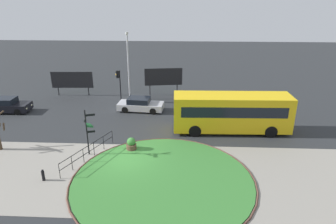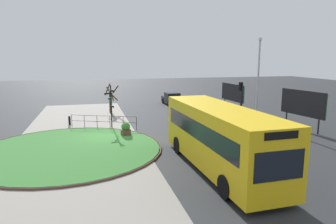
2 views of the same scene
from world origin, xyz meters
TOP-DOWN VIEW (x-y plane):
  - ground at (0.00, 0.00)m, footprint 120.00×120.00m
  - sidewalk_paving at (0.00, -1.87)m, footprint 32.00×8.25m
  - grass_island at (2.79, -2.40)m, footprint 11.19×11.19m
  - grass_kerb_ring at (2.79, -2.40)m, footprint 11.50×11.50m
  - signpost_directional at (-2.68, 0.63)m, footprint 0.68×0.77m
  - bollard_foreground at (-4.61, -2.75)m, footprint 0.19×0.19m
  - railing_grass_edge at (-2.55, -0.02)m, footprint 2.24×5.01m
  - bus_yellow at (8.03, 5.19)m, footprint 9.67×2.76m
  - car_near_lane at (-0.26, 9.67)m, footprint 4.63×2.20m
  - car_far_lane at (-13.24, 8.68)m, footprint 4.13×1.92m
  - traffic_light_near at (-2.85, 12.18)m, footprint 0.48×0.32m
  - lamppost_tall at (-1.93, 13.28)m, footprint 0.32×0.32m
  - billboard_left at (-8.68, 14.31)m, footprint 4.75×0.37m
  - billboard_right at (1.73, 15.07)m, footprint 4.29×0.78m
  - planter_near_signpost at (0.20, 1.43)m, footprint 0.75×0.75m
  - street_tree_bare at (-9.61, 1.10)m, footprint 1.64×1.45m

SIDE VIEW (x-z plane):
  - ground at x=0.00m, z-range 0.00..0.00m
  - sidewalk_paving at x=0.00m, z-range 0.00..0.02m
  - grass_island at x=2.79m, z-range 0.00..0.10m
  - grass_kerb_ring at x=2.79m, z-range 0.00..0.11m
  - bollard_foreground at x=-4.61m, z-range 0.01..0.79m
  - planter_near_signpost at x=0.20m, z-range -0.04..0.96m
  - car_near_lane at x=-0.26m, z-range -0.04..1.30m
  - car_far_lane at x=-13.24m, z-range -0.06..1.38m
  - railing_grass_edge at x=-2.55m, z-range 0.15..1.21m
  - street_tree_bare at x=-9.61m, z-range -0.03..2.97m
  - bus_yellow at x=8.03m, z-range 0.12..3.32m
  - billboard_left at x=-8.68m, z-range 0.41..3.18m
  - signpost_directional at x=-2.68m, z-range 0.25..3.71m
  - billboard_right at x=1.73m, z-range 0.51..3.63m
  - traffic_light_near at x=-2.85m, z-range 0.82..4.27m
  - lamppost_tall at x=-1.93m, z-range 0.29..7.57m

